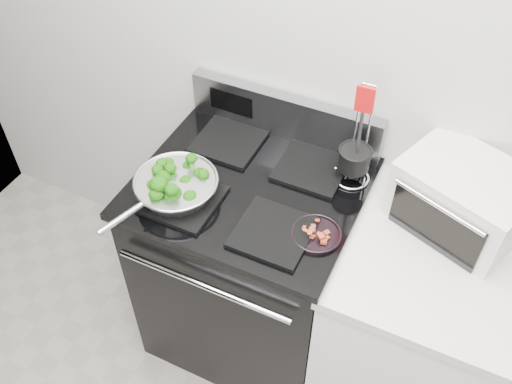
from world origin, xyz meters
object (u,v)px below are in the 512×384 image
Objects in this scene: utensil_holder at (353,164)px; gas_range at (251,263)px; skillet at (176,186)px; bacon_plate at (316,232)px; toaster_oven at (463,197)px.

gas_range is at bearing -151.92° from utensil_holder.
bacon_plate is (0.50, 0.04, -0.03)m from skillet.
utensil_holder reaches higher than bacon_plate.
utensil_holder reaches higher than skillet.
skillet is 2.70× the size of bacon_plate.
bacon_plate is (0.30, -0.12, 0.48)m from gas_range.
toaster_oven is (0.89, 0.33, 0.04)m from skillet.
gas_range is 2.50× the size of skillet.
utensil_holder is 0.38m from toaster_oven.
utensil_holder is at bearing -161.72° from toaster_oven.
skillet is 0.95m from toaster_oven.
skillet is at bearing -141.20° from gas_range.
bacon_plate is 0.31m from utensil_holder.
gas_range is 2.78× the size of utensil_holder.
bacon_plate is at bearing -94.89° from utensil_holder.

